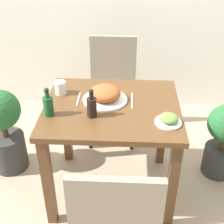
% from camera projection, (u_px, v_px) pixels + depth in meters
% --- Properties ---
extents(ground_plane, '(16.00, 16.00, 0.00)m').
position_uv_depth(ground_plane, '(112.00, 187.00, 2.36)').
color(ground_plane, tan).
extents(dining_table, '(0.86, 0.74, 0.72)m').
position_uv_depth(dining_table, '(112.00, 122.00, 2.04)').
color(dining_table, brown).
rests_on(dining_table, ground_plane).
extents(chair_near, '(0.42, 0.42, 0.89)m').
position_uv_depth(chair_near, '(116.00, 221.00, 1.49)').
color(chair_near, gray).
rests_on(chair_near, ground_plane).
extents(chair_far, '(0.42, 0.42, 0.89)m').
position_uv_depth(chair_far, '(113.00, 84.00, 2.70)').
color(chair_far, gray).
rests_on(chair_far, ground_plane).
extents(food_plate, '(0.29, 0.29, 0.10)m').
position_uv_depth(food_plate, '(105.00, 94.00, 2.00)').
color(food_plate, white).
rests_on(food_plate, dining_table).
extents(side_plate, '(0.16, 0.16, 0.06)m').
position_uv_depth(side_plate, '(169.00, 119.00, 1.79)').
color(side_plate, white).
rests_on(side_plate, dining_table).
extents(drink_cup, '(0.08, 0.08, 0.09)m').
position_uv_depth(drink_cup, '(60.00, 88.00, 2.08)').
color(drink_cup, silver).
rests_on(drink_cup, dining_table).
extents(sauce_bottle, '(0.06, 0.06, 0.18)m').
position_uv_depth(sauce_bottle, '(48.00, 105.00, 1.84)').
color(sauce_bottle, '#194C23').
rests_on(sauce_bottle, dining_table).
extents(condiment_bottle, '(0.06, 0.06, 0.18)m').
position_uv_depth(condiment_bottle, '(92.00, 106.00, 1.83)').
color(condiment_bottle, black).
rests_on(condiment_bottle, dining_table).
extents(fork_utensil, '(0.01, 0.17, 0.00)m').
position_uv_depth(fork_utensil, '(78.00, 99.00, 2.03)').
color(fork_utensil, silver).
rests_on(fork_utensil, dining_table).
extents(spoon_utensil, '(0.01, 0.20, 0.00)m').
position_uv_depth(spoon_utensil, '(132.00, 101.00, 2.02)').
color(spoon_utensil, silver).
rests_on(spoon_utensil, dining_table).
extents(potted_plant_left, '(0.30, 0.30, 0.69)m').
position_uv_depth(potted_plant_left, '(4.00, 129.00, 2.37)').
color(potted_plant_left, '#333333').
rests_on(potted_plant_left, ground_plane).
extents(potted_plant_right, '(0.28, 0.28, 0.60)m').
position_uv_depth(potted_plant_right, '(224.00, 138.00, 2.33)').
color(potted_plant_right, '#333333').
rests_on(potted_plant_right, ground_plane).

